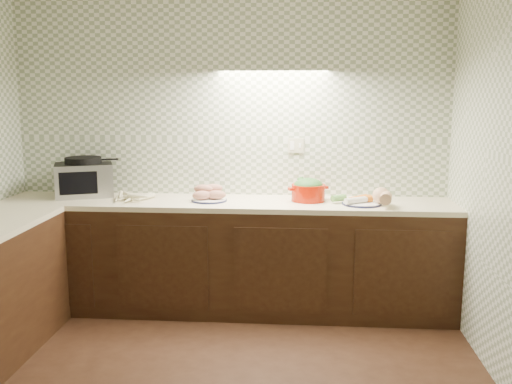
# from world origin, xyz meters

# --- Properties ---
(room) EXTENTS (3.60, 3.60, 2.60)m
(room) POSITION_xyz_m (0.00, 0.00, 1.63)
(room) COLOR black
(room) RESTS_ON ground
(counter) EXTENTS (3.60, 3.60, 0.90)m
(counter) POSITION_xyz_m (-0.68, 0.68, 0.45)
(counter) COLOR black
(counter) RESTS_ON ground
(toaster_oven) EXTENTS (0.55, 0.49, 0.32)m
(toaster_oven) POSITION_xyz_m (-1.20, 1.63, 1.05)
(toaster_oven) COLOR black
(toaster_oven) RESTS_ON counter
(parsnip_pile) EXTENTS (0.39, 0.35, 0.07)m
(parsnip_pile) POSITION_xyz_m (-0.76, 1.46, 0.93)
(parsnip_pile) COLOR beige
(parsnip_pile) RESTS_ON counter
(sweet_potato_plate) EXTENTS (0.29, 0.28, 0.13)m
(sweet_potato_plate) POSITION_xyz_m (-0.14, 1.50, 0.95)
(sweet_potato_plate) COLOR #131539
(sweet_potato_plate) RESTS_ON counter
(onion_bowl) EXTENTS (0.15, 0.15, 0.11)m
(onion_bowl) POSITION_xyz_m (-0.12, 1.62, 0.94)
(onion_bowl) COLOR black
(onion_bowl) RESTS_ON counter
(dutch_oven) EXTENTS (0.35, 0.35, 0.18)m
(dutch_oven) POSITION_xyz_m (0.65, 1.55, 0.99)
(dutch_oven) COLOR #AA1602
(dutch_oven) RESTS_ON counter
(veg_plate) EXTENTS (0.49, 0.33, 0.14)m
(veg_plate) POSITION_xyz_m (1.12, 1.43, 0.95)
(veg_plate) COLOR #131539
(veg_plate) RESTS_ON counter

